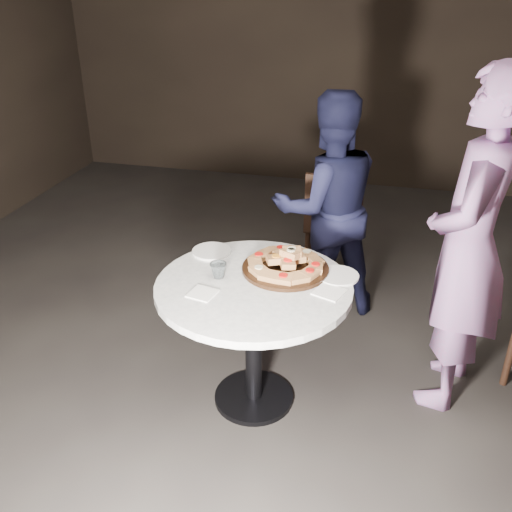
# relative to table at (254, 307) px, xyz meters

# --- Properties ---
(floor) EXTENTS (7.00, 7.00, 0.00)m
(floor) POSITION_rel_table_xyz_m (0.08, 0.13, -0.60)
(floor) COLOR black
(floor) RESTS_ON ground
(table) EXTENTS (1.22, 1.22, 0.74)m
(table) POSITION_rel_table_xyz_m (0.00, 0.00, 0.00)
(table) COLOR black
(table) RESTS_ON ground
(serving_board) EXTENTS (0.46, 0.46, 0.02)m
(serving_board) POSITION_rel_table_xyz_m (0.13, 0.17, 0.15)
(serving_board) COLOR black
(serving_board) RESTS_ON table
(focaccia_pile) EXTENTS (0.40, 0.40, 0.11)m
(focaccia_pile) POSITION_rel_table_xyz_m (0.13, 0.18, 0.19)
(focaccia_pile) COLOR #A46E3F
(focaccia_pile) RESTS_ON serving_board
(plate_left) EXTENTS (0.26, 0.26, 0.01)m
(plate_left) POSITION_rel_table_xyz_m (-0.31, 0.28, 0.14)
(plate_left) COLOR white
(plate_left) RESTS_ON table
(plate_right) EXTENTS (0.24, 0.24, 0.01)m
(plate_right) POSITION_rel_table_xyz_m (0.40, 0.17, 0.14)
(plate_right) COLOR white
(plate_right) RESTS_ON table
(water_glass) EXTENTS (0.09, 0.09, 0.08)m
(water_glass) POSITION_rel_table_xyz_m (-0.19, 0.02, 0.18)
(water_glass) COLOR silver
(water_glass) RESTS_ON table
(napkin_near) EXTENTS (0.15, 0.15, 0.01)m
(napkin_near) POSITION_rel_table_xyz_m (-0.22, -0.15, 0.14)
(napkin_near) COLOR white
(napkin_near) RESTS_ON table
(napkin_far) EXTENTS (0.17, 0.17, 0.01)m
(napkin_far) POSITION_rel_table_xyz_m (0.38, 0.01, 0.14)
(napkin_far) COLOR white
(napkin_far) RESTS_ON table
(chair_far) EXTENTS (0.43, 0.45, 0.87)m
(chair_far) POSITION_rel_table_xyz_m (0.23, 1.46, -0.10)
(chair_far) COLOR black
(chair_far) RESTS_ON ground
(diner_navy) EXTENTS (0.90, 0.82, 1.50)m
(diner_navy) POSITION_rel_table_xyz_m (0.22, 1.05, 0.15)
(diner_navy) COLOR black
(diner_navy) RESTS_ON ground
(diner_teal) EXTENTS (0.58, 0.74, 1.80)m
(diner_teal) POSITION_rel_table_xyz_m (1.02, 0.34, 0.30)
(diner_teal) COLOR slate
(diner_teal) RESTS_ON ground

